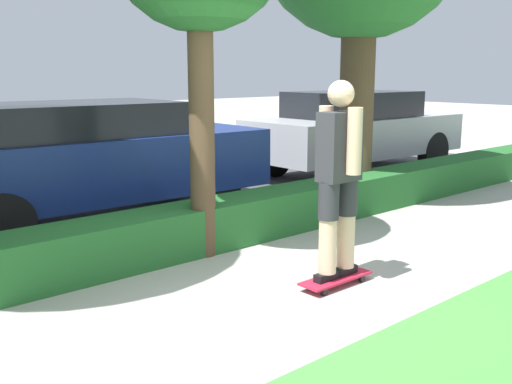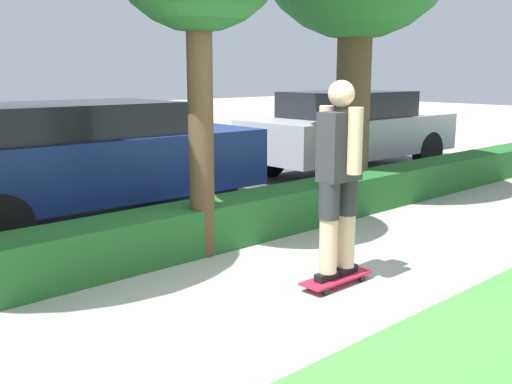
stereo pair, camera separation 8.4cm
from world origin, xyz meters
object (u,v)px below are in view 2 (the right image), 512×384
Objects in this scene: skateboard at (336,278)px; parked_car_middle at (85,158)px; skater_person at (339,175)px; parked_car_rear at (351,130)px.

skateboard is 3.85m from parked_car_middle.
parked_car_middle is at bearing 97.85° from skater_person.
skater_person reaches higher than parked_car_middle.
parked_car_rear is (5.35, -0.01, 0.02)m from parked_car_middle.
skater_person is (0.00, -0.00, 0.95)m from skateboard.
parked_car_rear is at bearing 37.74° from skater_person.
parked_car_rear is at bearing 37.74° from skateboard.
parked_car_rear reaches higher than parked_car_middle.
skater_person is 6.11m from parked_car_rear.
parked_car_rear is at bearing 2.22° from parked_car_middle.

